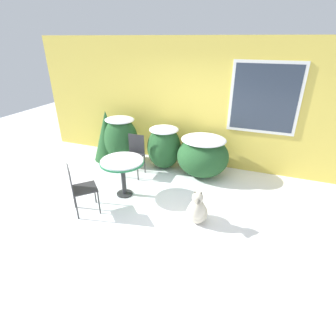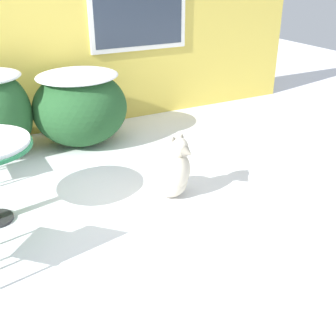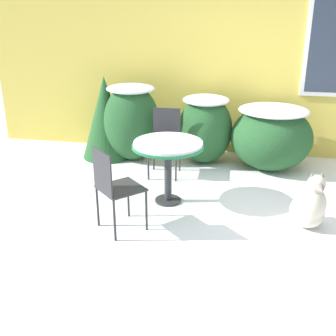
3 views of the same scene
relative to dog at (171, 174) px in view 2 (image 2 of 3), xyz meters
The scene contains 4 objects.
ground_plane 0.83m from the dog, behind, with size 16.00×16.00×0.00m, color white.
house_wall 2.70m from the dog, 106.55° to the left, with size 8.00×0.10×2.84m.
shrub_right 1.74m from the dog, 101.40° to the left, with size 1.13×1.05×0.91m.
dog is the anchor object (origin of this frame).
Camera 2 is at (-0.89, -3.23, 2.05)m, focal length 45.00 mm.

